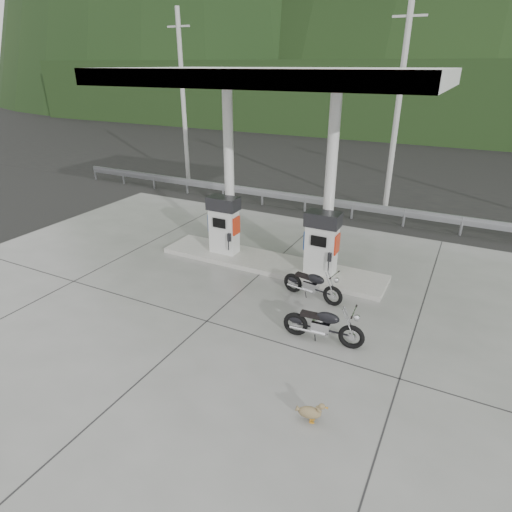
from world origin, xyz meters
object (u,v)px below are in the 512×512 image
at_px(gas_pump_left, 224,225).
at_px(motorcycle_right, 323,325).
at_px(gas_pump_right, 322,243).
at_px(motorcycle_left, 312,285).
at_px(duck, 310,413).

relative_size(gas_pump_left, motorcycle_right, 1.05).
distance_m(gas_pump_left, motorcycle_right, 5.30).
bearing_deg(gas_pump_right, motorcycle_right, -69.38).
height_order(gas_pump_left, gas_pump_right, same).
bearing_deg(motorcycle_left, motorcycle_right, -53.24).
bearing_deg(gas_pump_right, duck, -72.24).
bearing_deg(motorcycle_right, gas_pump_right, 106.74).
bearing_deg(duck, motorcycle_left, 96.10).
height_order(gas_pump_left, duck, gas_pump_left).
bearing_deg(motorcycle_left, duck, -60.72).
bearing_deg(motorcycle_right, duck, -79.93).
relative_size(gas_pump_right, motorcycle_right, 1.05).
bearing_deg(gas_pump_left, duck, -47.33).
distance_m(motorcycle_left, duck, 4.29).
xyz_separation_m(motorcycle_right, duck, (0.58, -2.33, -0.23)).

